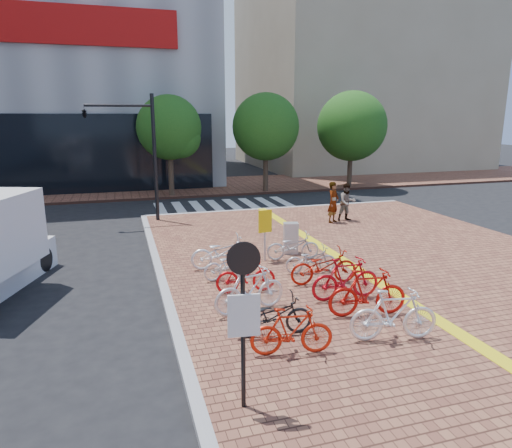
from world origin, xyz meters
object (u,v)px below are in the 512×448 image
object	(u,v)px
bike_8	(346,278)
utility_box	(291,238)
bike_4	(230,264)
yellow_sign	(265,226)
bike_9	(324,266)
bike_7	(368,293)
bike_2	(250,290)
bike_10	(311,260)
bike_1	(273,315)
pedestrian_a	(333,202)
notice_sign	(243,306)
bike_3	(246,275)
pedestrian_b	(347,202)
bike_5	(222,252)
bike_6	(394,315)
bike_0	(292,331)
traffic_light_pole	(123,135)
bike_11	(293,246)

from	to	relation	value
bike_8	utility_box	bearing A→B (deg)	-0.56
bike_4	yellow_sign	distance (m)	2.14
bike_9	bike_7	bearing A→B (deg)	-173.48
bike_2	bike_7	xyz separation A→B (m)	(2.65, -1.02, 0.02)
bike_4	bike_10	xyz separation A→B (m)	(2.49, -0.24, -0.02)
bike_1	pedestrian_a	size ratio (longest dim) A/B	0.96
bike_10	notice_sign	bearing A→B (deg)	153.04
bike_7	yellow_sign	size ratio (longest dim) A/B	1.13
bike_3	bike_4	size ratio (longest dim) A/B	0.99
bike_4	pedestrian_b	size ratio (longest dim) A/B	0.98
bike_5	bike_4	bearing A→B (deg)	-177.81
bike_3	pedestrian_b	bearing A→B (deg)	-39.66
bike_7	utility_box	world-z (taller)	bike_7
utility_box	notice_sign	xyz separation A→B (m)	(-3.88, -7.97, 1.26)
bike_1	bike_6	size ratio (longest dim) A/B	0.91
bike_0	bike_4	distance (m)	4.69
bike_6	yellow_sign	bearing A→B (deg)	19.86
bike_0	bike_4	size ratio (longest dim) A/B	1.00
yellow_sign	traffic_light_pole	bearing A→B (deg)	119.90
bike_2	bike_4	world-z (taller)	bike_2
bike_2	bike_6	distance (m)	3.42
bike_11	pedestrian_b	size ratio (longest dim) A/B	1.03
bike_6	bike_11	bearing A→B (deg)	11.12
bike_1	pedestrian_a	xyz separation A→B (m)	(6.15, 9.61, 0.46)
bike_6	bike_5	bearing A→B (deg)	34.31
utility_box	bike_10	bearing A→B (deg)	-94.04
bike_9	bike_3	bearing A→B (deg)	94.96
pedestrian_a	bike_11	bearing A→B (deg)	-164.68
bike_4	bike_3	bearing A→B (deg)	175.97
bike_1	bike_6	xyz separation A→B (m)	(2.39, -0.95, 0.12)
bike_2	bike_11	distance (m)	4.42
bike_7	bike_5	bearing A→B (deg)	37.72
bike_3	bike_5	bearing A→B (deg)	8.05
bike_1	utility_box	size ratio (longest dim) A/B	1.61
bike_3	bike_4	xyz separation A→B (m)	(-0.15, 1.22, -0.06)
bike_1	yellow_sign	distance (m)	5.36
bike_4	notice_sign	bearing A→B (deg)	157.49
pedestrian_b	traffic_light_pole	world-z (taller)	traffic_light_pole
bike_10	pedestrian_a	distance (m)	7.12
bike_2	bike_10	bearing A→B (deg)	-60.97
bike_9	yellow_sign	xyz separation A→B (m)	(-0.96, 2.51, 0.68)
bike_7	utility_box	bearing A→B (deg)	6.91
bike_0	bike_10	world-z (taller)	bike_0
bike_10	pedestrian_b	bearing A→B (deg)	-30.21
bike_2	pedestrian_b	xyz separation A→B (m)	(7.06, 8.43, 0.29)
bike_0	notice_sign	bearing A→B (deg)	145.40
bike_8	bike_11	xyz separation A→B (m)	(-0.08, 3.57, -0.10)
bike_0	bike_2	bearing A→B (deg)	16.06
bike_7	bike_0	bearing A→B (deg)	124.41
bike_2	traffic_light_pole	world-z (taller)	traffic_light_pole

